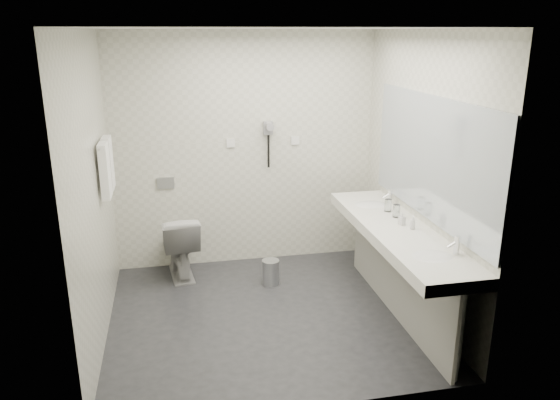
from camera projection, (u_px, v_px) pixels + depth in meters
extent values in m
plane|color=#25262A|center=(267.00, 315.00, 4.91)|extent=(2.80, 2.80, 0.00)
plane|color=silver|center=(265.00, 28.00, 4.16)|extent=(2.80, 2.80, 0.00)
plane|color=beige|center=(245.00, 151.00, 5.75)|extent=(2.80, 0.00, 2.80)
plane|color=beige|center=(303.00, 240.00, 3.32)|extent=(2.80, 0.00, 2.80)
plane|color=beige|center=(93.00, 193.00, 4.27)|extent=(0.00, 2.60, 2.60)
plane|color=beige|center=(420.00, 175.00, 4.80)|extent=(0.00, 2.60, 2.60)
cube|color=silver|center=(397.00, 232.00, 4.70)|extent=(0.55, 2.20, 0.10)
cube|color=gray|center=(397.00, 276.00, 4.83)|extent=(0.03, 2.15, 0.75)
cylinder|color=silver|center=(459.00, 338.00, 3.86)|extent=(0.06, 0.06, 0.75)
cylinder|color=silver|center=(361.00, 235.00, 5.81)|extent=(0.06, 0.06, 0.75)
cube|color=#B2BCC6|center=(431.00, 158.00, 4.55)|extent=(0.02, 2.20, 1.05)
ellipsoid|color=silver|center=(432.00, 258.00, 4.08)|extent=(0.40, 0.31, 0.05)
ellipsoid|color=silver|center=(371.00, 206.00, 5.29)|extent=(0.40, 0.31, 0.05)
cylinder|color=silver|center=(457.00, 245.00, 4.09)|extent=(0.04, 0.04, 0.15)
cylinder|color=silver|center=(390.00, 196.00, 5.30)|extent=(0.04, 0.04, 0.15)
imported|color=silver|center=(402.00, 219.00, 4.72)|extent=(0.07, 0.07, 0.11)
imported|color=silver|center=(413.00, 223.00, 4.62)|extent=(0.06, 0.06, 0.12)
cylinder|color=silver|center=(396.00, 211.00, 4.91)|extent=(0.08, 0.08, 0.12)
cylinder|color=silver|center=(388.00, 205.00, 5.07)|extent=(0.08, 0.08, 0.12)
imported|color=silver|center=(179.00, 245.00, 5.63)|extent=(0.45, 0.71, 0.68)
cube|color=#B2B5BA|center=(166.00, 183.00, 5.66)|extent=(0.18, 0.02, 0.12)
cylinder|color=#B2B5BA|center=(271.00, 273.00, 5.49)|extent=(0.22, 0.22, 0.25)
cylinder|color=#B2B5BA|center=(271.00, 261.00, 5.45)|extent=(0.18, 0.18, 0.02)
cylinder|color=silver|center=(103.00, 142.00, 4.70)|extent=(0.02, 0.62, 0.02)
cube|color=white|center=(105.00, 171.00, 4.64)|extent=(0.07, 0.24, 0.48)
cube|color=white|center=(108.00, 163.00, 4.90)|extent=(0.07, 0.24, 0.48)
cube|color=gray|center=(268.00, 128.00, 5.69)|extent=(0.10, 0.04, 0.14)
cylinder|color=gray|center=(269.00, 126.00, 5.62)|extent=(0.08, 0.14, 0.08)
cylinder|color=black|center=(269.00, 151.00, 5.75)|extent=(0.02, 0.02, 0.35)
cube|color=silver|center=(231.00, 143.00, 5.68)|extent=(0.09, 0.02, 0.09)
cube|color=silver|center=(295.00, 140.00, 5.81)|extent=(0.09, 0.02, 0.09)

